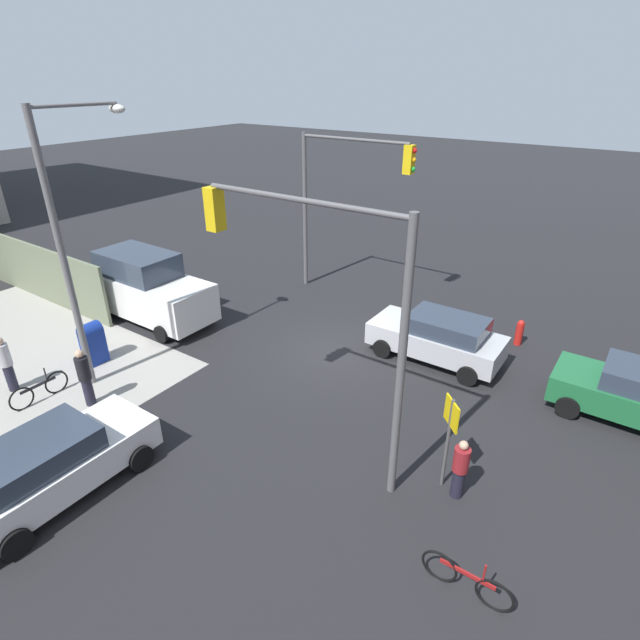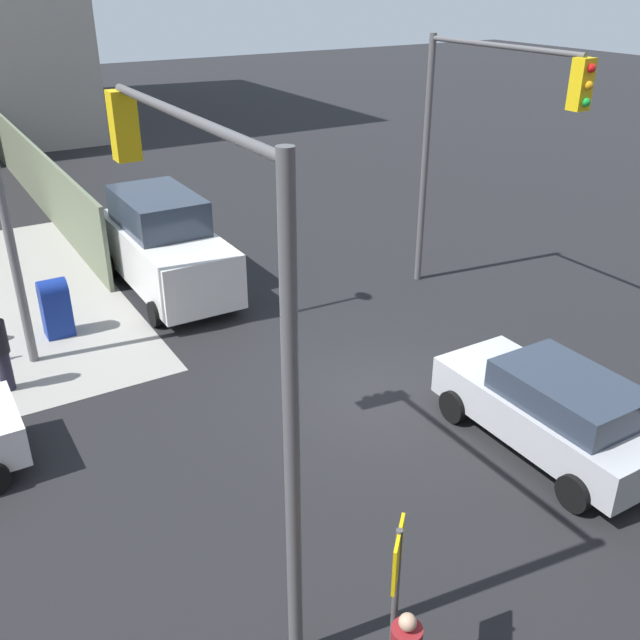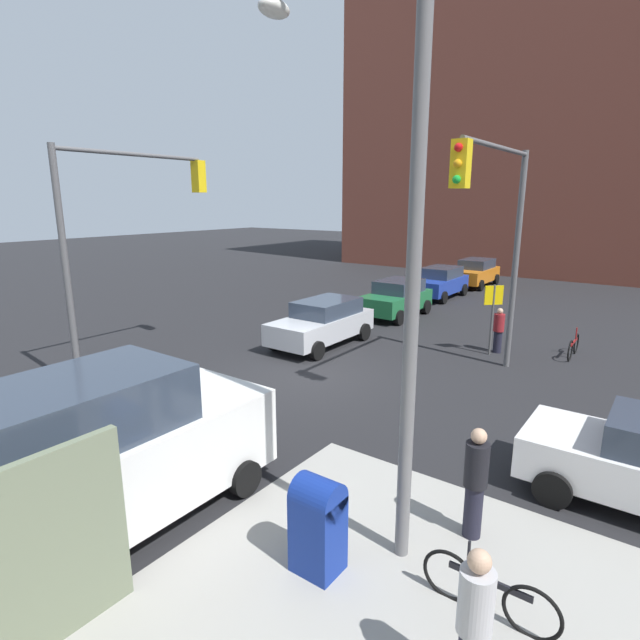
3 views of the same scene
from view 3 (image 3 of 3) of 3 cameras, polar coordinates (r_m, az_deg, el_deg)
name	(u,v)px [view 3 (image 3 of 3)]	position (r m, az deg, el deg)	size (l,w,h in m)	color
ground_plane	(307,377)	(14.92, -1.54, -6.48)	(120.00, 120.00, 0.00)	black
building_brick_west	(555,120)	(44.49, 25.26, 19.96)	(16.00, 28.00, 22.05)	brown
traffic_signal_nw_corner	(499,219)	(14.18, 19.74, 10.79)	(5.29, 0.36, 6.50)	#59595B
traffic_signal_se_corner	(126,218)	(15.61, -21.30, 10.78)	(5.01, 0.36, 6.50)	#59595B
street_lamp_corner	(390,232)	(6.70, 8.02, 9.95)	(0.56, 2.68, 8.00)	slate
warning_sign_two_way	(493,307)	(17.54, 19.15, 1.38)	(0.48, 0.48, 2.40)	#4C4C4C
mailbox_blue	(318,522)	(7.46, -0.24, -22.08)	(0.56, 0.64, 1.43)	navy
fire_hydrant	(300,313)	(21.06, -2.26, 0.85)	(0.26, 0.26, 0.94)	red
hatchback_green	(396,298)	(22.65, 8.71, 2.52)	(3.94, 2.02, 1.62)	#1E6638
hatchback_orange	(475,272)	(31.88, 17.29, 5.24)	(4.14, 2.02, 1.62)	orange
hatchback_blue	(439,282)	(27.54, 13.46, 4.25)	(4.12, 2.02, 1.62)	#1E389E
hatchback_silver	(323,322)	(17.92, 0.31, -0.23)	(4.34, 2.02, 1.62)	#B7BABF
van_white_delivery	(104,455)	(8.62, -23.41, -14.00)	(5.40, 2.32, 2.62)	white
pedestrian_crossing	(475,481)	(8.30, 17.33, -17.17)	(0.36, 0.36, 1.81)	black
pedestrian_waiting	(498,330)	(18.06, 19.73, -1.06)	(0.36, 0.36, 1.56)	maroon
pedestrian_walking_north	(474,625)	(6.08, 17.19, -30.31)	(0.36, 0.36, 1.81)	#B2B2B7
bicycle_leaning_on_fence	(488,592)	(7.39, 18.65, -27.39)	(0.05, 1.75, 0.97)	black
bicycle_at_crosswalk	(573,347)	(18.68, 26.97, -2.74)	(1.75, 0.05, 0.97)	black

